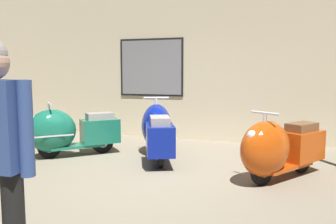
# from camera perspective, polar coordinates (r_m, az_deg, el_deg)

# --- Properties ---
(ground_plane) EXTENTS (60.00, 60.00, 0.00)m
(ground_plane) POSITION_cam_1_polar(r_m,az_deg,el_deg) (4.70, -5.59, -11.66)
(ground_plane) COLOR gray
(showroom_back_wall) EXTENTS (18.00, 0.63, 3.73)m
(showroom_back_wall) POSITION_cam_1_polar(r_m,az_deg,el_deg) (7.57, 5.11, 9.54)
(showroom_back_wall) COLOR beige
(showroom_back_wall) RESTS_ON ground
(scooter_0) EXTENTS (1.45, 1.41, 0.96)m
(scooter_0) POSITION_cam_1_polar(r_m,az_deg,el_deg) (6.27, -16.33, -3.13)
(scooter_0) COLOR black
(scooter_0) RESTS_ON ground
(scooter_1) EXTENTS (1.10, 1.74, 1.03)m
(scooter_1) POSITION_cam_1_polar(r_m,az_deg,el_deg) (5.97, -1.76, -3.06)
(scooter_1) COLOR black
(scooter_1) RESTS_ON ground
(scooter_2) EXTENTS (1.27, 1.55, 0.96)m
(scooter_2) POSITION_cam_1_polar(r_m,az_deg,el_deg) (4.92, 17.56, -5.80)
(scooter_2) COLOR black
(scooter_2) RESTS_ON ground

